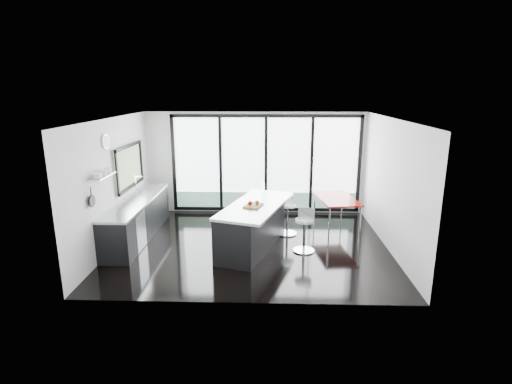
{
  "coord_description": "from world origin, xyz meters",
  "views": [
    {
      "loc": [
        0.39,
        -8.36,
        3.41
      ],
      "look_at": [
        0.1,
        0.3,
        1.15
      ],
      "focal_mm": 28.0,
      "sensor_mm": 36.0,
      "label": 1
    }
  ],
  "objects_px": {
    "island": "(252,225)",
    "red_table": "(336,213)",
    "bar_stool_near": "(304,235)",
    "bar_stool_far": "(287,219)"
  },
  "relations": [
    {
      "from": "red_table",
      "to": "bar_stool_far",
      "type": "bearing_deg",
      "value": -159.2
    },
    {
      "from": "island",
      "to": "red_table",
      "type": "height_order",
      "value": "island"
    },
    {
      "from": "bar_stool_near",
      "to": "red_table",
      "type": "relative_size",
      "value": 0.49
    },
    {
      "from": "bar_stool_far",
      "to": "red_table",
      "type": "relative_size",
      "value": 0.51
    },
    {
      "from": "island",
      "to": "red_table",
      "type": "distance_m",
      "value": 2.42
    },
    {
      "from": "bar_stool_far",
      "to": "bar_stool_near",
      "type": "bearing_deg",
      "value": -84.79
    },
    {
      "from": "bar_stool_near",
      "to": "red_table",
      "type": "distance_m",
      "value": 1.76
    },
    {
      "from": "island",
      "to": "red_table",
      "type": "bearing_deg",
      "value": 32.97
    },
    {
      "from": "island",
      "to": "bar_stool_far",
      "type": "bearing_deg",
      "value": 46.77
    },
    {
      "from": "island",
      "to": "bar_stool_near",
      "type": "relative_size",
      "value": 3.66
    }
  ]
}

